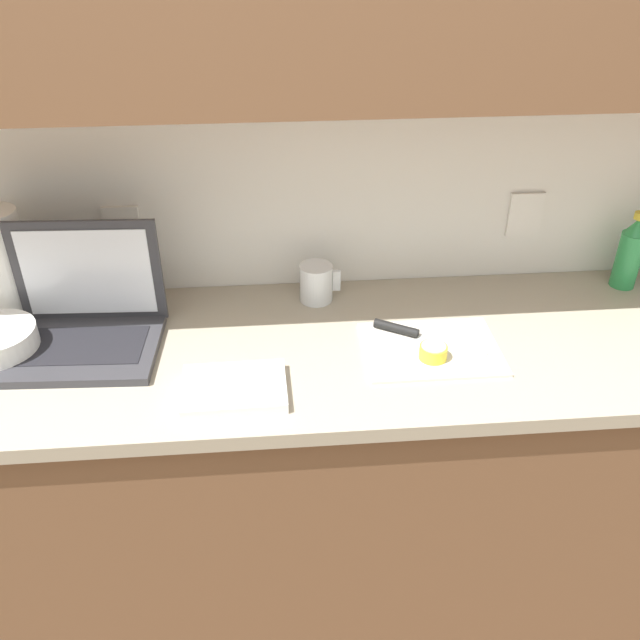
{
  "coord_description": "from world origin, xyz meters",
  "views": [
    {
      "loc": [
        0.06,
        -1.29,
        1.8
      ],
      "look_at": [
        0.16,
        -0.01,
        0.97
      ],
      "focal_mm": 38.0,
      "sensor_mm": 36.0,
      "label": 1
    }
  ],
  "objects_px": {
    "laptop": "(86,318)",
    "cutting_board": "(431,349)",
    "lemon_half_cut": "(433,352)",
    "measuring_cup": "(316,283)",
    "bottle_green_soda": "(630,253)",
    "knife": "(410,333)",
    "paper_towel_roll": "(5,265)"
  },
  "relations": [
    {
      "from": "knife",
      "to": "paper_towel_roll",
      "type": "distance_m",
      "value": 0.98
    },
    {
      "from": "knife",
      "to": "measuring_cup",
      "type": "relative_size",
      "value": 2.39
    },
    {
      "from": "knife",
      "to": "measuring_cup",
      "type": "xyz_separation_m",
      "value": [
        -0.21,
        0.2,
        0.03
      ]
    },
    {
      "from": "laptop",
      "to": "knife",
      "type": "distance_m",
      "value": 0.76
    },
    {
      "from": "laptop",
      "to": "measuring_cup",
      "type": "xyz_separation_m",
      "value": [
        0.55,
        0.14,
        -0.02
      ]
    },
    {
      "from": "cutting_board",
      "to": "lemon_half_cut",
      "type": "relative_size",
      "value": 4.93
    },
    {
      "from": "cutting_board",
      "to": "measuring_cup",
      "type": "height_order",
      "value": "measuring_cup"
    },
    {
      "from": "knife",
      "to": "paper_towel_roll",
      "type": "height_order",
      "value": "paper_towel_roll"
    },
    {
      "from": "knife",
      "to": "paper_towel_roll",
      "type": "bearing_deg",
      "value": -160.36
    },
    {
      "from": "laptop",
      "to": "measuring_cup",
      "type": "height_order",
      "value": "laptop"
    },
    {
      "from": "measuring_cup",
      "to": "paper_towel_roll",
      "type": "bearing_deg",
      "value": -179.38
    },
    {
      "from": "lemon_half_cut",
      "to": "bottle_green_soda",
      "type": "xyz_separation_m",
      "value": [
        0.58,
        0.3,
        0.07
      ]
    },
    {
      "from": "cutting_board",
      "to": "bottle_green_soda",
      "type": "bearing_deg",
      "value": 23.85
    },
    {
      "from": "laptop",
      "to": "lemon_half_cut",
      "type": "distance_m",
      "value": 0.8
    },
    {
      "from": "cutting_board",
      "to": "lemon_half_cut",
      "type": "bearing_deg",
      "value": -98.04
    },
    {
      "from": "knife",
      "to": "paper_towel_roll",
      "type": "xyz_separation_m",
      "value": [
        -0.96,
        0.19,
        0.12
      ]
    },
    {
      "from": "measuring_cup",
      "to": "bottle_green_soda",
      "type": "bearing_deg",
      "value": 0.35
    },
    {
      "from": "cutting_board",
      "to": "bottle_green_soda",
      "type": "relative_size",
      "value": 1.48
    },
    {
      "from": "lemon_half_cut",
      "to": "measuring_cup",
      "type": "height_order",
      "value": "measuring_cup"
    },
    {
      "from": "cutting_board",
      "to": "lemon_half_cut",
      "type": "distance_m",
      "value": 0.05
    },
    {
      "from": "knife",
      "to": "measuring_cup",
      "type": "distance_m",
      "value": 0.29
    },
    {
      "from": "lemon_half_cut",
      "to": "measuring_cup",
      "type": "relative_size",
      "value": 0.6
    },
    {
      "from": "cutting_board",
      "to": "measuring_cup",
      "type": "relative_size",
      "value": 2.97
    },
    {
      "from": "cutting_board",
      "to": "knife",
      "type": "relative_size",
      "value": 1.24
    },
    {
      "from": "bottle_green_soda",
      "to": "laptop",
      "type": "bearing_deg",
      "value": -173.84
    },
    {
      "from": "measuring_cup",
      "to": "knife",
      "type": "bearing_deg",
      "value": -43.83
    },
    {
      "from": "lemon_half_cut",
      "to": "measuring_cup",
      "type": "bearing_deg",
      "value": 129.57
    },
    {
      "from": "laptop",
      "to": "cutting_board",
      "type": "bearing_deg",
      "value": -5.12
    },
    {
      "from": "knife",
      "to": "bottle_green_soda",
      "type": "xyz_separation_m",
      "value": [
        0.62,
        0.2,
        0.08
      ]
    },
    {
      "from": "cutting_board",
      "to": "knife",
      "type": "distance_m",
      "value": 0.07
    },
    {
      "from": "cutting_board",
      "to": "paper_towel_roll",
      "type": "xyz_separation_m",
      "value": [
        -1.0,
        0.24,
        0.14
      ]
    },
    {
      "from": "bottle_green_soda",
      "to": "measuring_cup",
      "type": "relative_size",
      "value": 2.01
    }
  ]
}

